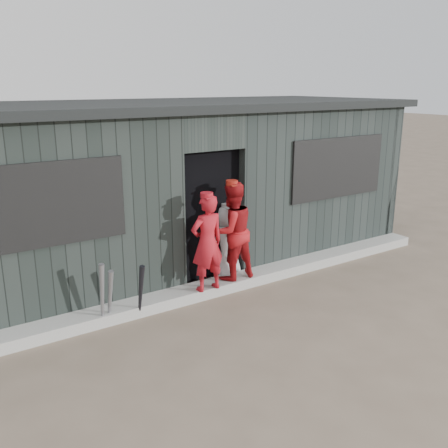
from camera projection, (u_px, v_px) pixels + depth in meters
ground at (309, 341)px, 5.81m from camera, size 80.00×80.00×0.00m
curb at (223, 285)px, 7.25m from camera, size 8.00×0.36×0.15m
bat_left at (110, 297)px, 6.11m from camera, size 0.08×0.24×0.75m
bat_mid at (102, 296)px, 6.02m from camera, size 0.07×0.19×0.85m
bat_right at (141, 292)px, 6.24m from camera, size 0.07×0.23×0.76m
player_red_left at (207, 243)px, 6.73m from camera, size 0.50×0.33×1.34m
player_red_right at (232, 231)px, 7.13m from camera, size 0.69×0.54×1.42m
player_grey_back at (227, 243)px, 7.48m from camera, size 0.62×0.45×1.18m
dugout at (167, 184)px, 8.27m from camera, size 8.30×3.30×2.62m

